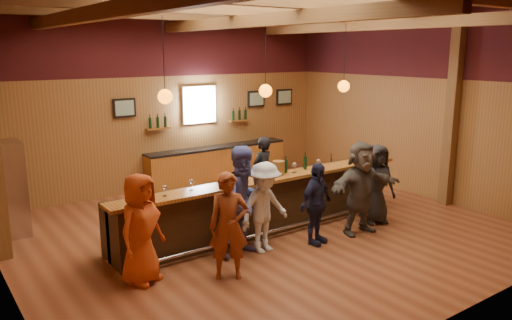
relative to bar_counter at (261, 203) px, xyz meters
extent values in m
plane|color=brown|center=(-0.02, -0.15, -0.52)|extent=(9.00, 9.00, 0.00)
cube|color=brown|center=(-0.02, 3.85, 1.73)|extent=(9.00, 0.04, 4.50)
cube|color=brown|center=(-0.02, -4.15, 1.73)|extent=(9.00, 0.04, 4.50)
cube|color=brown|center=(4.48, -0.15, 1.73)|extent=(0.04, 8.00, 4.50)
cube|color=#3C1012|center=(-0.02, 3.83, 3.13)|extent=(9.00, 0.01, 1.70)
cube|color=#3C1012|center=(4.46, -0.15, 3.13)|extent=(0.01, 8.00, 1.70)
cube|color=brown|center=(4.33, -1.15, 1.73)|extent=(0.22, 0.22, 4.50)
cube|color=brown|center=(-0.02, -1.15, 3.68)|extent=(8.80, 0.20, 0.25)
cube|color=brown|center=(-0.02, 0.85, 3.68)|extent=(8.80, 0.20, 0.25)
cube|color=brown|center=(-0.02, 2.85, 3.68)|extent=(8.80, 0.20, 0.25)
cube|color=brown|center=(-3.02, -0.15, 3.43)|extent=(0.18, 7.80, 0.22)
cube|color=brown|center=(-0.02, -0.15, 3.43)|extent=(0.18, 7.80, 0.22)
cube|color=brown|center=(2.98, -0.15, 3.43)|extent=(0.18, 7.80, 0.22)
cube|color=black|center=(-0.02, -0.15, 0.00)|extent=(6.00, 0.60, 1.05)
cube|color=brown|center=(-0.02, -0.33, 0.56)|extent=(6.30, 0.50, 0.06)
cube|color=black|center=(-0.02, 0.23, 0.40)|extent=(6.00, 0.48, 0.05)
cube|color=black|center=(-0.02, 0.23, -0.07)|extent=(6.00, 0.48, 0.90)
cube|color=silver|center=(1.98, 0.23, 0.36)|extent=(0.45, 0.40, 0.14)
cube|color=silver|center=(2.48, 0.23, 0.36)|extent=(0.45, 0.40, 0.14)
cylinder|color=silver|center=(-0.02, -0.57, -0.37)|extent=(6.00, 0.06, 0.06)
cube|color=brown|center=(1.18, 3.57, -0.07)|extent=(4.00, 0.50, 0.90)
cube|color=black|center=(1.18, 3.57, 0.40)|extent=(4.00, 0.52, 0.05)
cube|color=silver|center=(0.78, 3.80, 1.53)|extent=(0.95, 0.08, 0.95)
cube|color=white|center=(0.78, 3.75, 1.53)|extent=(0.78, 0.01, 0.78)
cube|color=black|center=(-1.22, 3.79, 1.58)|extent=(0.55, 0.04, 0.45)
cube|color=silver|center=(-1.22, 3.77, 1.58)|extent=(0.45, 0.01, 0.35)
cube|color=black|center=(2.58, 3.79, 1.58)|extent=(0.55, 0.04, 0.45)
cube|color=silver|center=(2.58, 3.77, 1.58)|extent=(0.45, 0.01, 0.35)
cube|color=black|center=(3.58, 3.79, 1.58)|extent=(0.55, 0.04, 0.45)
cube|color=silver|center=(3.58, 3.77, 1.58)|extent=(0.45, 0.01, 0.35)
cube|color=brown|center=(-0.42, 3.73, 1.03)|extent=(0.60, 0.18, 0.04)
cylinder|color=black|center=(-0.62, 3.73, 1.18)|extent=(0.07, 0.07, 0.26)
cylinder|color=black|center=(-0.42, 3.73, 1.18)|extent=(0.07, 0.07, 0.26)
cylinder|color=black|center=(-0.22, 3.73, 1.18)|extent=(0.07, 0.07, 0.26)
cube|color=brown|center=(1.98, 3.73, 1.03)|extent=(0.60, 0.18, 0.04)
cylinder|color=black|center=(1.78, 3.73, 1.18)|extent=(0.07, 0.07, 0.26)
cylinder|color=black|center=(1.98, 3.73, 1.18)|extent=(0.07, 0.07, 0.26)
cylinder|color=black|center=(2.18, 3.73, 1.18)|extent=(0.07, 0.07, 0.26)
cylinder|color=black|center=(-2.02, -0.15, 2.80)|extent=(0.01, 0.01, 1.25)
sphere|color=orange|center=(-2.02, -0.15, 2.18)|extent=(0.24, 0.24, 0.24)
cylinder|color=black|center=(-0.02, -0.15, 2.80)|extent=(0.01, 0.01, 1.25)
sphere|color=orange|center=(-0.02, -0.15, 2.18)|extent=(0.24, 0.24, 0.24)
cylinder|color=black|center=(1.98, -0.15, 2.80)|extent=(0.01, 0.01, 1.25)
sphere|color=orange|center=(1.98, -0.15, 2.18)|extent=(0.24, 0.24, 0.24)
cube|color=silver|center=(-4.12, 2.45, 0.38)|extent=(0.70, 0.70, 1.80)
imported|color=#BE3D11|center=(-2.82, -0.84, 0.32)|extent=(0.98, 0.86, 1.69)
imported|color=maroon|center=(-1.67, -1.46, 0.31)|extent=(0.72, 0.64, 1.66)
imported|color=#5056A1|center=(-0.98, -0.86, 0.42)|extent=(0.94, 0.74, 1.89)
imported|color=silver|center=(-0.64, -0.96, 0.27)|extent=(1.10, 0.73, 1.59)
imported|color=#1B1D36|center=(0.33, -1.21, 0.23)|extent=(0.94, 0.57, 1.49)
imported|color=#514941|center=(1.38, -1.28, 0.37)|extent=(1.69, 0.63, 1.79)
imported|color=black|center=(2.09, -1.05, 0.28)|extent=(0.90, 0.73, 1.61)
imported|color=black|center=(0.75, 1.00, 0.28)|extent=(0.67, 0.53, 1.61)
cylinder|color=brown|center=(0.23, -0.24, 0.72)|extent=(0.24, 0.24, 0.26)
cylinder|color=black|center=(0.43, -0.21, 0.71)|extent=(0.07, 0.07, 0.24)
cylinder|color=black|center=(0.43, -0.21, 0.87)|extent=(0.02, 0.02, 0.08)
cylinder|color=black|center=(0.92, -0.21, 0.71)|extent=(0.07, 0.07, 0.25)
cylinder|color=black|center=(0.92, -0.21, 0.88)|extent=(0.02, 0.02, 0.09)
cylinder|color=silver|center=(-2.42, -0.29, 0.59)|extent=(0.06, 0.06, 0.01)
cylinder|color=silver|center=(-2.42, -0.29, 0.64)|extent=(0.01, 0.01, 0.09)
sphere|color=silver|center=(-2.42, -0.29, 0.72)|extent=(0.07, 0.07, 0.07)
cylinder|color=silver|center=(-2.17, -0.31, 0.59)|extent=(0.07, 0.07, 0.01)
cylinder|color=silver|center=(-2.17, -0.31, 0.65)|extent=(0.01, 0.01, 0.10)
sphere|color=silver|center=(-2.17, -0.31, 0.73)|extent=(0.08, 0.08, 0.08)
cylinder|color=silver|center=(-1.66, -0.26, 0.59)|extent=(0.07, 0.07, 0.01)
cylinder|color=silver|center=(-1.66, -0.26, 0.65)|extent=(0.01, 0.01, 0.11)
sphere|color=silver|center=(-1.66, -0.26, 0.74)|extent=(0.08, 0.08, 0.08)
cylinder|color=silver|center=(-1.05, -0.35, 0.59)|extent=(0.07, 0.07, 0.01)
cylinder|color=silver|center=(-1.05, -0.35, 0.65)|extent=(0.01, 0.01, 0.10)
sphere|color=silver|center=(-1.05, -0.35, 0.73)|extent=(0.08, 0.08, 0.08)
cylinder|color=silver|center=(-0.53, -0.29, 0.59)|extent=(0.06, 0.06, 0.01)
cylinder|color=silver|center=(-0.53, -0.29, 0.64)|extent=(0.01, 0.01, 0.09)
sphere|color=silver|center=(-0.53, -0.29, 0.71)|extent=(0.07, 0.07, 0.07)
cylinder|color=silver|center=(0.57, -0.31, 0.59)|extent=(0.08, 0.08, 0.01)
cylinder|color=silver|center=(0.57, -0.31, 0.65)|extent=(0.01, 0.01, 0.11)
sphere|color=silver|center=(0.57, -0.31, 0.74)|extent=(0.09, 0.09, 0.09)
cylinder|color=silver|center=(1.16, -0.35, 0.59)|extent=(0.08, 0.08, 0.01)
cylinder|color=silver|center=(1.16, -0.35, 0.65)|extent=(0.01, 0.01, 0.11)
sphere|color=silver|center=(1.16, -0.35, 0.74)|extent=(0.09, 0.09, 0.09)
cylinder|color=silver|center=(2.22, -0.26, 0.59)|extent=(0.06, 0.06, 0.01)
cylinder|color=silver|center=(2.22, -0.26, 0.64)|extent=(0.01, 0.01, 0.09)
sphere|color=silver|center=(2.22, -0.26, 0.72)|extent=(0.07, 0.07, 0.07)
camera|label=1|loc=(-5.48, -7.51, 2.91)|focal=35.00mm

